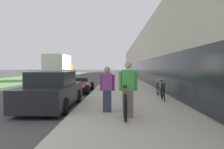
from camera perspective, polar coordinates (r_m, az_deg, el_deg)
The scene contains 11 objects.
sidewalk_slab at distance 25.03m, azimuth 2.68°, elevation -1.59°, with size 4.27×70.00×0.13m.
storefront_facade at distance 33.89m, azimuth 14.60°, elevation 4.06°, with size 10.01×70.00×5.77m.
lawn_strip at distance 31.72m, azimuth -22.49°, elevation -1.07°, with size 7.43×70.00×0.03m.
tandem_bicycle at distance 6.98m, azimuth 3.26°, elevation -7.16°, with size 0.52×2.51×0.98m.
person_rider at distance 6.63m, azimuth 4.21°, elevation -3.82°, with size 0.58×0.23×1.69m.
person_bystander at distance 7.38m, azimuth -1.27°, elevation -3.85°, with size 0.52×0.20×1.53m.
bike_rack_hoop at distance 9.96m, azimuth 13.24°, elevation -3.85°, with size 0.05×0.60×0.84m.
cruiser_bike_nearest at distance 11.45m, azimuth 12.40°, elevation -3.82°, with size 0.52×1.76×0.86m.
parked_sedan_curbside at distance 9.16m, azimuth -15.31°, elevation -4.21°, with size 1.83×4.37×1.53m.
vintage_roadster_curbside at distance 14.18m, azimuth -9.09°, elevation -3.11°, with size 1.86×4.27×0.91m.
moving_truck at distance 27.42m, azimuth -13.74°, elevation 1.77°, with size 2.38×6.19×3.08m.
Camera 1 is at (5.13, -3.97, 1.66)m, focal length 35.00 mm.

